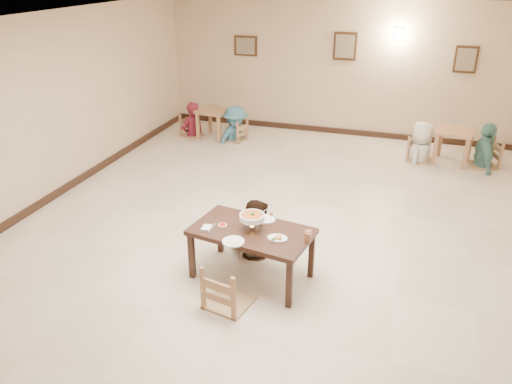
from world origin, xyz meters
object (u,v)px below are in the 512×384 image
(main_table, at_px, (252,235))
(bg_diner_a, at_px, (191,102))
(bg_table_left, at_px, (214,115))
(bg_chair_rr, at_px, (487,141))
(bg_chair_rl, at_px, (422,137))
(bg_chair_ll, at_px, (192,116))
(bg_diner_b, at_px, (235,106))
(chair_near, at_px, (228,266))
(main_diner, at_px, (254,201))
(curry_warmer, at_px, (252,217))
(chair_far, at_px, (260,220))
(bg_diner_c, at_px, (425,122))
(bg_table_right, at_px, (455,136))
(bg_diner_d, at_px, (491,123))
(bg_chair_lr, at_px, (235,121))
(drink_glass, at_px, (308,237))

(main_table, height_order, bg_diner_a, bg_diner_a)
(bg_table_left, height_order, bg_chair_rr, bg_chair_rr)
(bg_chair_rl, bearing_deg, bg_chair_ll, 100.88)
(bg_diner_a, height_order, bg_diner_b, bg_diner_a)
(chair_near, xyz_separation_m, bg_chair_rr, (3.25, 5.63, -0.00))
(main_diner, bearing_deg, main_table, 109.35)
(curry_warmer, xyz_separation_m, bg_chair_rr, (3.17, 4.99, -0.32))
(bg_table_left, bearing_deg, curry_warmer, -62.98)
(chair_far, height_order, bg_diner_b, bg_diner_b)
(chair_far, bearing_deg, bg_chair_rr, 34.70)
(main_diner, relative_size, bg_diner_c, 0.97)
(chair_near, xyz_separation_m, bg_table_right, (2.65, 5.64, 0.02))
(main_table, distance_m, bg_diner_d, 5.94)
(chair_near, relative_size, bg_chair_lr, 1.14)
(bg_chair_lr, bearing_deg, bg_diner_d, 106.67)
(curry_warmer, distance_m, bg_chair_lr, 5.36)
(bg_diner_a, bearing_deg, drink_glass, 68.14)
(main_table, bearing_deg, bg_diner_b, 121.49)
(bg_diner_c, bearing_deg, chair_far, -8.15)
(bg_diner_d, bearing_deg, bg_chair_rr, -8.66)
(bg_chair_ll, relative_size, bg_diner_d, 0.54)
(bg_table_left, bearing_deg, bg_diner_b, -6.09)
(chair_near, height_order, bg_chair_rl, chair_near)
(bg_diner_b, bearing_deg, bg_diner_a, 115.91)
(bg_diner_a, bearing_deg, bg_chair_ll, 31.16)
(curry_warmer, distance_m, bg_diner_b, 5.35)
(bg_table_right, bearing_deg, bg_chair_rr, -0.75)
(main_diner, relative_size, bg_chair_lr, 1.67)
(drink_glass, relative_size, bg_chair_rl, 0.16)
(bg_chair_ll, bearing_deg, bg_table_right, -67.91)
(bg_table_left, bearing_deg, chair_far, -60.57)
(bg_table_left, relative_size, bg_chair_rr, 0.71)
(bg_table_left, bearing_deg, bg_chair_lr, -6.09)
(bg_table_right, relative_size, bg_diner_b, 0.51)
(bg_table_right, xyz_separation_m, bg_diner_b, (-4.60, -0.05, 0.23))
(drink_glass, bearing_deg, curry_warmer, 172.11)
(chair_far, relative_size, bg_chair_rl, 0.87)
(chair_far, relative_size, chair_near, 0.82)
(main_table, bearing_deg, drink_glass, 3.14)
(main_table, height_order, bg_chair_rr, bg_chair_rr)
(bg_chair_rl, relative_size, bg_diner_a, 0.62)
(main_diner, distance_m, curry_warmer, 0.61)
(bg_chair_lr, relative_size, bg_chair_rl, 0.94)
(bg_chair_rl, xyz_separation_m, bg_chair_rr, (1.20, 0.05, 0.03))
(bg_diner_b, bearing_deg, bg_table_left, 109.47)
(chair_far, xyz_separation_m, bg_chair_rl, (2.09, 4.25, 0.06))
(bg_table_right, bearing_deg, bg_chair_rl, -174.64)
(bg_table_right, height_order, bg_diner_a, bg_diner_a)
(chair_near, relative_size, bg_table_right, 1.32)
(curry_warmer, relative_size, drink_glass, 2.21)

